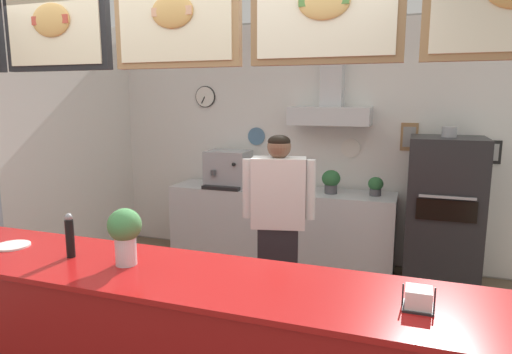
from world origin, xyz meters
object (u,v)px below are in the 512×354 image
Objects in this scene: pepper_grinder at (70,236)px; espresso_machine at (228,169)px; pizza_oven at (443,215)px; potted_thyme at (293,180)px; napkin_holder at (418,299)px; potted_rosemary at (376,186)px; potted_sage at (331,180)px; condiment_plate at (12,246)px; basil_vase at (125,234)px; shop_worker at (278,226)px.

espresso_machine is at bearing 93.44° from pepper_grinder.
pizza_oven is 2.40m from espresso_machine.
potted_thyme is 1.42× the size of napkin_holder.
espresso_machine is at bearing -178.36° from potted_rosemary.
napkin_holder reaches higher than potted_thyme.
potted_sage is 1.21× the size of condiment_plate.
basil_vase is 0.89m from condiment_plate.
basil_vase reaches higher than napkin_holder.
pepper_grinder is (-0.62, -2.84, 0.12)m from potted_thyme.
potted_sage is 1.81× the size of napkin_holder.
espresso_machine is 2.47× the size of potted_rosemary.
potted_rosemary reaches higher than condiment_plate.
potted_sage is at bearing 174.83° from pizza_oven.
pepper_grinder reaches higher than potted_sage.
pizza_oven reaches higher than potted_rosemary.
condiment_plate is (-2.02, -2.83, 0.00)m from potted_rosemary.
espresso_machine is at bearing 83.39° from condiment_plate.
potted_rosemary is (1.70, 0.05, -0.10)m from espresso_machine.
pizza_oven is 1.86m from shop_worker.
pizza_oven reaches higher than potted_sage.
pizza_oven is 3.32× the size of espresso_machine.
potted_sage is at bearing 69.38° from pepper_grinder.
pizza_oven is 11.54× the size of napkin_holder.
shop_worker reaches higher than potted_sage.
potted_thyme is at bearing 68.52° from condiment_plate.
shop_worker reaches higher than napkin_holder.
potted_rosemary is at bearing -127.96° from shop_worker.
pepper_grinder is (-1.06, -2.81, 0.09)m from potted_sage.
potted_sage reaches higher than potted_thyme.
espresso_machine is 0.79m from potted_thyme.
shop_worker reaches higher than pepper_grinder.
espresso_machine is 1.87× the size of pepper_grinder.
potted_sage is (0.44, -0.03, 0.03)m from potted_thyme.
pizza_oven is 0.73m from potted_rosemary.
pepper_grinder is (-1.53, -2.86, 0.13)m from potted_rosemary.
potted_sage is (-0.47, -0.05, 0.04)m from potted_rosemary.
potted_rosemary is at bearing 68.11° from basil_vase.
pizza_oven is at bearing 44.71° from condiment_plate.
napkin_holder is at bearing -95.43° from pizza_oven.
condiment_plate is (-1.36, -1.40, 0.13)m from shop_worker.
shop_worker is 1.81m from napkin_holder.
shop_worker reaches higher than potted_thyme.
potted_thyme is (-0.25, 1.42, 0.13)m from shop_worker.
potted_thyme is at bearing 77.77° from pepper_grinder.
basil_vase is 1.53× the size of condiment_plate.
potted_thyme is 2.85m from basil_vase.
pizza_oven is at bearing 50.73° from pepper_grinder.
espresso_machine is at bearing -66.29° from shop_worker.
potted_thyme is (-1.59, 0.14, 0.23)m from pizza_oven.
pizza_oven is at bearing -4.98° from potted_thyme.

